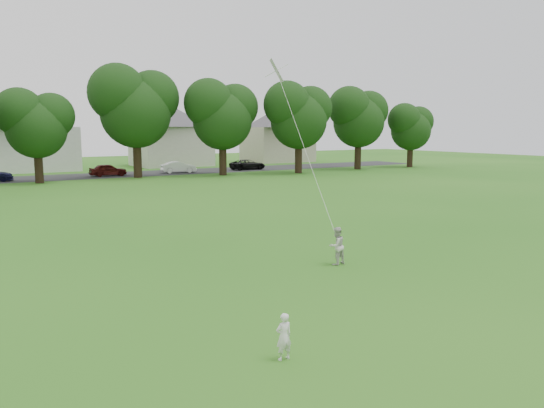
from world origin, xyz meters
TOP-DOWN VIEW (x-y plane):
  - ground at (0.00, 0.00)m, footprint 160.00×160.00m
  - street at (0.00, 42.00)m, footprint 90.00×7.00m
  - toddler at (-3.22, -3.37)m, footprint 0.36×0.24m
  - older_boy at (2.47, 2.01)m, footprint 0.69×0.57m
  - kite at (2.66, 4.23)m, footprint 0.88×2.79m
  - tree_row at (2.11, 35.83)m, footprint 81.05×10.11m
  - parked_cars at (-2.87, 41.00)m, footprint 55.88×2.29m
  - house_row at (-1.13, 52.00)m, footprint 76.87×13.23m

SIDE VIEW (x-z plane):
  - ground at x=0.00m, z-range 0.00..0.00m
  - street at x=0.00m, z-range 0.00..0.01m
  - toddler at x=-3.22m, z-range 0.00..0.98m
  - parked_cars at x=-2.87m, z-range -0.02..1.24m
  - older_boy at x=2.47m, z-range 0.00..1.31m
  - kite at x=2.66m, z-range 0.20..7.67m
  - house_row at x=-1.13m, z-range -0.19..9.49m
  - tree_row at x=2.11m, z-range 0.93..11.83m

